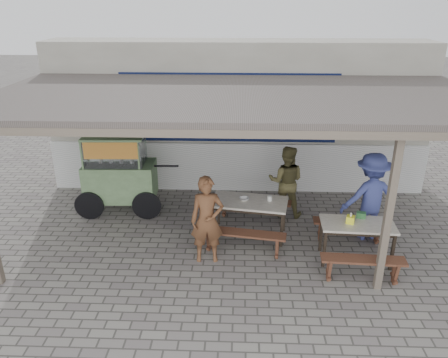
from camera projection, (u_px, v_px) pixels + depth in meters
The scene contains 17 objects.
ground at pixel (235, 255), 8.08m from camera, with size 60.00×60.00×0.00m, color slate.
back_wall at pixel (237, 116), 10.72m from camera, with size 9.00×1.28×3.50m.
warung_roof at pixel (238, 99), 7.87m from camera, with size 9.00×4.21×2.81m.
table_left at pixel (249, 204), 8.51m from camera, with size 1.58×0.98×0.75m.
bench_left_street at pixel (243, 237), 7.99m from camera, with size 1.60×0.54×0.45m.
bench_left_wall at pixel (254, 204), 9.28m from camera, with size 1.60×0.54×0.45m.
table_right at pixel (358, 228), 7.67m from camera, with size 1.31×0.71×0.75m.
bench_right_street at pixel (363, 264), 7.19m from camera, with size 1.39×0.36×0.45m.
bench_right_wall at pixel (349, 226), 8.40m from camera, with size 1.39×0.36×0.45m.
vendor_cart at pixel (119, 171), 9.41m from camera, with size 2.19×0.90×1.74m.
patron_street_side at pixel (207, 220), 7.64m from camera, with size 0.59×0.38×1.61m, color brown.
patron_wall_side at pixel (286, 181), 9.29m from camera, with size 0.76×0.59×1.57m, color brown.
patron_right_table at pixel (370, 197), 8.36m from camera, with size 1.13×0.65×1.75m, color #404A95.
tissue_box at pixel (350, 220), 7.62m from camera, with size 0.13×0.13×0.13m, color #F7F829.
donation_box at pixel (361, 215), 7.81m from camera, with size 0.16×0.11×0.11m, color #32703A.
condiment_jar at pixel (270, 198), 8.47m from camera, with size 0.09×0.09×0.10m, color silver.
condiment_bowl at pixel (244, 199), 8.51m from camera, with size 0.18×0.18×0.05m, color white.
Camera 1 is at (0.07, -6.93, 4.40)m, focal length 35.00 mm.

